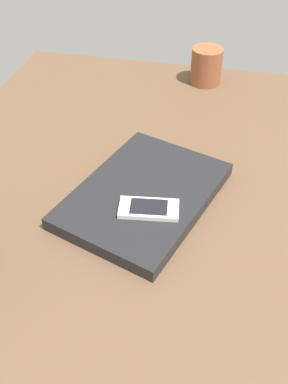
% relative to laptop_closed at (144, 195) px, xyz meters
% --- Properties ---
extents(desk_surface, '(1.20, 0.80, 0.03)m').
position_rel_laptop_closed_xyz_m(desk_surface, '(0.02, -0.05, -0.03)').
color(desk_surface, brown).
rests_on(desk_surface, ground).
extents(laptop_closed, '(0.36, 0.31, 0.03)m').
position_rel_laptop_closed_xyz_m(laptop_closed, '(0.00, 0.00, 0.00)').
color(laptop_closed, black).
rests_on(laptop_closed, desk_surface).
extents(cell_phone_on_laptop, '(0.06, 0.11, 0.01)m').
position_rel_laptop_closed_xyz_m(cell_phone_on_laptop, '(0.05, 0.02, 0.02)').
color(cell_phone_on_laptop, silver).
rests_on(cell_phone_on_laptop, laptop_closed).
extents(pen_cup, '(0.08, 0.08, 0.09)m').
position_rel_laptop_closed_xyz_m(pen_cup, '(-0.49, 0.06, 0.03)').
color(pen_cup, brown).
rests_on(pen_cup, desk_surface).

